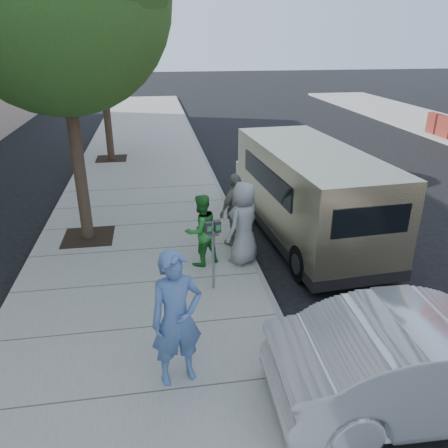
{
  "coord_description": "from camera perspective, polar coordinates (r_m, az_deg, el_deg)",
  "views": [
    {
      "loc": [
        -0.56,
        -7.73,
        4.67
      ],
      "look_at": [
        0.77,
        0.48,
        1.1
      ],
      "focal_mm": 35.0,
      "sensor_mm": 36.0,
      "label": 1
    }
  ],
  "objects": [
    {
      "name": "curb_face",
      "position": [
        9.22,
        4.65,
        -6.76
      ],
      "size": [
        0.12,
        60.0,
        0.16
      ],
      "primitive_type": "cube",
      "color": "gray",
      "rests_on": "ground"
    },
    {
      "name": "person_gray_shirt",
      "position": [
        9.23,
        2.57,
        0.11
      ],
      "size": [
        1.04,
        1.02,
        1.8
      ],
      "primitive_type": "imported",
      "rotation": [
        0.0,
        0.0,
        3.89
      ],
      "color": "#969698",
      "rests_on": "sidewalk"
    },
    {
      "name": "van",
      "position": [
        10.89,
        10.74,
        4.25
      ],
      "size": [
        2.44,
        6.25,
        2.27
      ],
      "rotation": [
        0.0,
        0.0,
        0.07
      ],
      "color": "beige",
      "rests_on": "ground"
    },
    {
      "name": "ground",
      "position": [
        9.05,
        -4.35,
        -7.9
      ],
      "size": [
        120.0,
        120.0,
        0.0
      ],
      "primitive_type": "plane",
      "color": "black",
      "rests_on": "ground"
    },
    {
      "name": "parking_meter",
      "position": [
        8.15,
        -1.43,
        -2.21
      ],
      "size": [
        0.3,
        0.16,
        1.41
      ],
      "rotation": [
        0.0,
        0.0,
        0.2
      ],
      "color": "gray",
      "rests_on": "sidewalk"
    },
    {
      "name": "sidewalk",
      "position": [
        9.01,
        -10.77,
        -7.91
      ],
      "size": [
        5.0,
        60.0,
        0.15
      ],
      "primitive_type": "cube",
      "color": "gray",
      "rests_on": "ground"
    },
    {
      "name": "person_officer",
      "position": [
        6.08,
        -6.2,
        -12.21
      ],
      "size": [
        0.83,
        0.65,
        2.02
      ],
      "primitive_type": "imported",
      "rotation": [
        0.0,
        0.0,
        0.25
      ],
      "color": "#5072AB",
      "rests_on": "sidewalk"
    },
    {
      "name": "person_green_shirt",
      "position": [
        9.18,
        -3.01,
        -0.81
      ],
      "size": [
        0.95,
        0.89,
        1.57
      ],
      "primitive_type": "imported",
      "rotation": [
        0.0,
        0.0,
        3.64
      ],
      "color": "#2B862F",
      "rests_on": "sidewalk"
    },
    {
      "name": "tree_far",
      "position": [
        17.82,
        -15.95,
        23.13
      ],
      "size": [
        3.92,
        3.8,
        6.49
      ],
      "color": "black",
      "rests_on": "sidewalk"
    },
    {
      "name": "sedan",
      "position": [
        6.67,
        25.88,
        -15.82
      ],
      "size": [
        4.45,
        1.66,
        1.45
      ],
      "primitive_type": "imported",
      "rotation": [
        0.0,
        0.0,
        1.54
      ],
      "color": "silver",
      "rests_on": "ground"
    },
    {
      "name": "person_striped_polo",
      "position": [
        10.07,
        1.53,
        1.9
      ],
      "size": [
        1.05,
        0.95,
        1.72
      ],
      "primitive_type": "imported",
      "rotation": [
        0.0,
        0.0,
        3.81
      ],
      "color": "gray",
      "rests_on": "sidewalk"
    }
  ]
}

